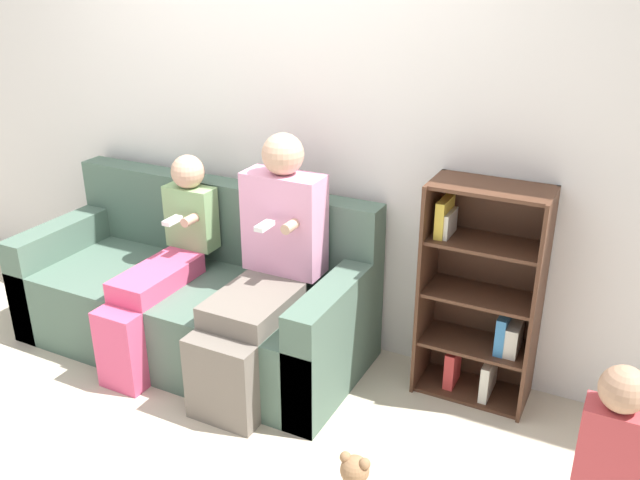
% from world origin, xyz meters
% --- Properties ---
extents(ground_plane, '(14.00, 14.00, 0.00)m').
position_xyz_m(ground_plane, '(0.00, 0.00, 0.00)').
color(ground_plane, beige).
extents(back_wall, '(10.00, 0.06, 2.55)m').
position_xyz_m(back_wall, '(0.00, 0.97, 1.27)').
color(back_wall, silver).
rests_on(back_wall, ground_plane).
extents(couch, '(1.96, 0.84, 0.90)m').
position_xyz_m(couch, '(-0.27, 0.52, 0.29)').
color(couch, '#4C6656').
rests_on(couch, ground_plane).
extents(adult_seated, '(0.42, 0.80, 1.28)m').
position_xyz_m(adult_seated, '(0.25, 0.43, 0.66)').
color(adult_seated, '#70665B').
rests_on(adult_seated, ground_plane).
extents(child_seated, '(0.29, 0.81, 1.08)m').
position_xyz_m(child_seated, '(-0.37, 0.38, 0.55)').
color(child_seated, '#DB4C75').
rests_on(child_seated, ground_plane).
extents(toddler_standing, '(0.22, 0.16, 0.84)m').
position_xyz_m(toddler_standing, '(1.93, -0.05, 0.44)').
color(toddler_standing, '#70665B').
rests_on(toddler_standing, ground_plane).
extents(bookshelf, '(0.56, 0.30, 1.12)m').
position_xyz_m(bookshelf, '(1.26, 0.81, 0.53)').
color(bookshelf, '#4C2D1E').
rests_on(bookshelf, ground_plane).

